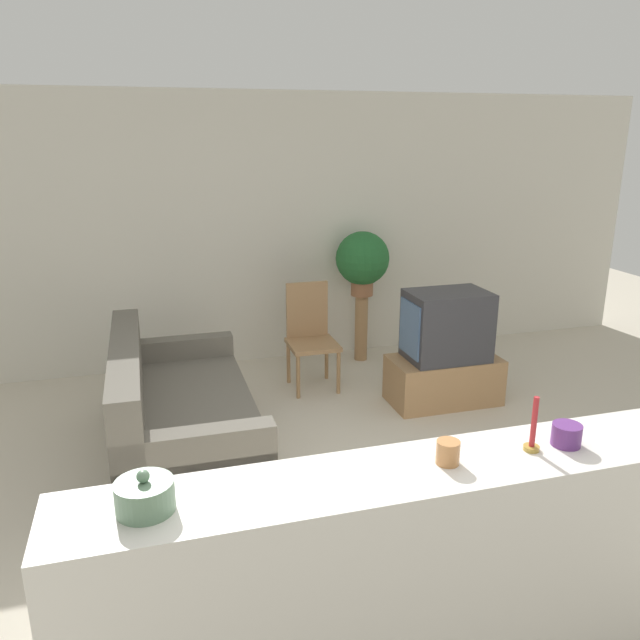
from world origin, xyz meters
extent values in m
plane|color=beige|center=(0.00, 0.00, 0.00)|extent=(14.00, 14.00, 0.00)
cube|color=beige|center=(0.00, 3.43, 1.35)|extent=(9.00, 0.06, 2.70)
cube|color=#605B51|center=(-0.74, 1.50, 0.23)|extent=(0.96, 1.93, 0.46)
cube|color=#605B51|center=(-1.12, 1.50, 0.68)|extent=(0.20, 1.93, 0.44)
cube|color=#605B51|center=(-0.74, 0.62, 0.32)|extent=(0.96, 0.16, 0.63)
cube|color=#605B51|center=(-0.74, 2.39, 0.32)|extent=(0.96, 0.16, 0.63)
cube|color=#9E754C|center=(1.53, 1.86, 0.21)|extent=(0.96, 0.50, 0.41)
cube|color=#333338|center=(1.53, 1.86, 0.71)|extent=(0.68, 0.47, 0.60)
cube|color=#4C6B93|center=(1.18, 1.86, 0.71)|extent=(0.02, 0.39, 0.47)
cube|color=#9E754C|center=(0.50, 2.48, 0.43)|extent=(0.44, 0.44, 0.04)
cube|color=#9E754C|center=(0.50, 2.68, 0.71)|extent=(0.40, 0.04, 0.53)
cylinder|color=#9E754C|center=(0.31, 2.29, 0.20)|extent=(0.04, 0.04, 0.41)
cylinder|color=#9E754C|center=(0.69, 2.29, 0.20)|extent=(0.04, 0.04, 0.41)
cylinder|color=#9E754C|center=(0.31, 2.67, 0.20)|extent=(0.04, 0.04, 0.41)
cylinder|color=#9E754C|center=(0.69, 2.67, 0.20)|extent=(0.04, 0.04, 0.41)
cylinder|color=#9E754C|center=(1.19, 3.09, 0.35)|extent=(0.13, 0.13, 0.70)
cylinder|color=#8E5B3D|center=(1.19, 3.09, 0.78)|extent=(0.23, 0.23, 0.15)
sphere|color=#23602D|center=(1.19, 3.09, 1.09)|extent=(0.55, 0.55, 0.55)
cube|color=white|center=(0.00, -0.69, 0.49)|extent=(2.79, 0.44, 0.99)
cylinder|color=gray|center=(-1.01, -0.69, 1.05)|extent=(0.22, 0.22, 0.12)
sphere|color=gray|center=(-1.01, -0.69, 1.13)|extent=(0.05, 0.05, 0.05)
cylinder|color=#C6844C|center=(0.20, -0.69, 1.04)|extent=(0.10, 0.10, 0.10)
cylinder|color=#B7933D|center=(0.61, -0.69, 1.00)|extent=(0.07, 0.07, 0.02)
cylinder|color=#B7282D|center=(0.61, -0.69, 1.12)|extent=(0.02, 0.02, 0.23)
cylinder|color=#66337F|center=(0.78, -0.69, 1.04)|extent=(0.13, 0.13, 0.10)
camera|label=1|loc=(-0.94, -2.76, 2.31)|focal=35.00mm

